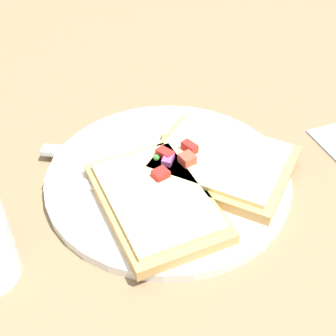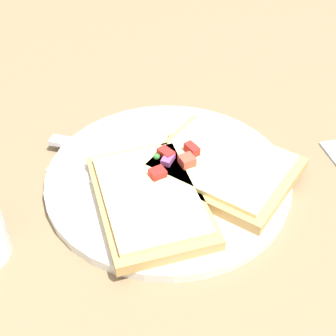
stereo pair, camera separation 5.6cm
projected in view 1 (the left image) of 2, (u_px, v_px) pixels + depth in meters
The scene contains 7 objects.
ground_plane at pixel (168, 181), 0.57m from camera, with size 4.00×4.00×0.00m, color #7F6647.
plate at pixel (168, 178), 0.57m from camera, with size 0.30×0.30×0.01m.
fork at pixel (138, 192), 0.54m from camera, with size 0.12×0.18×0.01m.
knife at pixel (110, 155), 0.59m from camera, with size 0.11×0.19×0.01m.
pizza_slice_main at pixel (220, 162), 0.57m from camera, with size 0.21×0.21×0.03m.
pizza_slice_corner at pixel (156, 200), 0.52m from camera, with size 0.18×0.12×0.03m.
crumb_scatter at pixel (168, 153), 0.59m from camera, with size 0.09×0.03×0.01m.
Camera 1 is at (0.39, -0.15, 0.39)m, focal length 50.00 mm.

